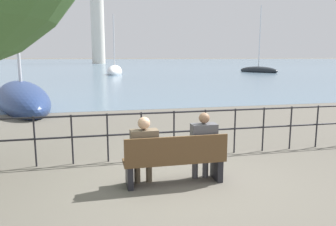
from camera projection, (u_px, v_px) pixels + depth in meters
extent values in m
plane|color=#605B51|center=(174.00, 183.00, 5.86)|extent=(1000.00, 1000.00, 0.00)
cube|color=slate|center=(95.00, 61.00, 157.84)|extent=(600.00, 300.00, 0.01)
cube|color=brown|center=(174.00, 160.00, 5.79)|extent=(1.80, 0.45, 0.05)
cube|color=brown|center=(177.00, 149.00, 5.55)|extent=(1.80, 0.04, 0.45)
cube|color=black|center=(129.00, 176.00, 5.65)|extent=(0.10, 0.41, 0.40)
cube|color=black|center=(217.00, 169.00, 6.00)|extent=(0.10, 0.41, 0.40)
cylinder|color=brown|center=(137.00, 171.00, 5.83)|extent=(0.11, 0.11, 0.45)
cylinder|color=brown|center=(149.00, 170.00, 5.88)|extent=(0.11, 0.11, 0.45)
cube|color=brown|center=(144.00, 157.00, 5.72)|extent=(0.40, 0.26, 0.14)
cube|color=brown|center=(144.00, 146.00, 5.60)|extent=(0.47, 0.24, 0.55)
sphere|color=tan|center=(144.00, 123.00, 5.53)|extent=(0.21, 0.21, 0.21)
cylinder|color=#4C4C51|center=(195.00, 166.00, 6.07)|extent=(0.11, 0.11, 0.45)
cylinder|color=#4C4C51|center=(205.00, 165.00, 6.11)|extent=(0.11, 0.11, 0.45)
cube|color=#4C4C51|center=(202.00, 153.00, 5.96)|extent=(0.38, 0.26, 0.14)
cube|color=#4C4C51|center=(204.00, 140.00, 5.83)|extent=(0.45, 0.24, 0.61)
sphere|color=#846047|center=(204.00, 118.00, 5.76)|extent=(0.19, 0.19, 0.19)
cylinder|color=black|center=(35.00, 142.00, 6.64)|extent=(0.04, 0.04, 1.05)
cylinder|color=black|center=(72.00, 140.00, 6.80)|extent=(0.04, 0.04, 1.05)
cylinder|color=black|center=(108.00, 138.00, 6.96)|extent=(0.04, 0.04, 1.05)
cylinder|color=black|center=(142.00, 136.00, 7.12)|extent=(0.04, 0.04, 1.05)
cylinder|color=black|center=(174.00, 134.00, 7.28)|extent=(0.04, 0.04, 1.05)
cylinder|color=black|center=(205.00, 132.00, 7.44)|extent=(0.04, 0.04, 1.05)
cylinder|color=black|center=(235.00, 131.00, 7.60)|extent=(0.04, 0.04, 1.05)
cylinder|color=black|center=(263.00, 129.00, 7.77)|extent=(0.04, 0.04, 1.05)
cylinder|color=black|center=(291.00, 128.00, 7.93)|extent=(0.04, 0.04, 1.05)
cylinder|color=black|center=(317.00, 126.00, 8.09)|extent=(0.04, 0.04, 1.05)
cylinder|color=black|center=(158.00, 113.00, 7.12)|extent=(12.38, 0.04, 0.04)
cylinder|color=black|center=(158.00, 133.00, 7.20)|extent=(12.38, 0.04, 0.04)
ellipsoid|color=navy|center=(22.00, 99.00, 15.09)|extent=(4.51, 9.21, 1.57)
ellipsoid|color=white|center=(115.00, 72.00, 41.33)|extent=(2.81, 5.30, 1.70)
cylinder|color=silver|center=(114.00, 41.00, 40.69)|extent=(0.14, 0.14, 6.53)
ellipsoid|color=black|center=(258.00, 71.00, 47.05)|extent=(4.37, 6.55, 1.19)
cylinder|color=silver|center=(260.00, 37.00, 46.24)|extent=(0.14, 0.14, 8.72)
cylinder|color=silver|center=(98.00, 29.00, 102.76)|extent=(4.11, 4.11, 21.36)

